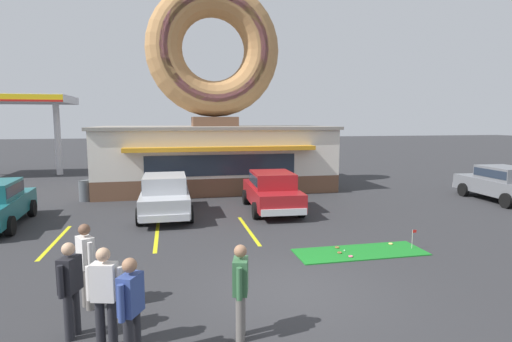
{
  "coord_description": "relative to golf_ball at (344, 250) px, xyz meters",
  "views": [
    {
      "loc": [
        -2.49,
        -7.83,
        3.66
      ],
      "look_at": [
        0.28,
        5.0,
        2.0
      ],
      "focal_mm": 28.0,
      "sensor_mm": 36.0,
      "label": 1
    }
  ],
  "objects": [
    {
      "name": "mini_donut_near_right",
      "position": [
        -0.04,
        -0.48,
        -0.0
      ],
      "size": [
        0.13,
        0.13,
        0.04
      ],
      "primitive_type": "torus",
      "color": "#D8667F",
      "rests_on": "putting_mat"
    },
    {
      "name": "pedestrian_hooded_kid",
      "position": [
        -6.4,
        -3.13,
        0.87
      ],
      "size": [
        0.36,
        0.57,
        1.66
      ],
      "color": "#232328",
      "rests_on": "ground"
    },
    {
      "name": "putting_mat",
      "position": [
        0.41,
        -0.13,
        -0.04
      ],
      "size": [
        3.65,
        1.26,
        0.03
      ],
      "primitive_type": "cube",
      "color": "#197523",
      "rests_on": "ground"
    },
    {
      "name": "pedestrian_blue_sweater_man",
      "position": [
        -5.77,
        -3.63,
        0.89
      ],
      "size": [
        0.58,
        0.33,
        1.69
      ],
      "color": "#232328",
      "rests_on": "ground"
    },
    {
      "name": "parking_stripe_centre",
      "position": [
        -2.19,
        2.8,
        -0.05
      ],
      "size": [
        0.12,
        3.6,
        0.01
      ],
      "primitive_type": "cube",
      "color": "yellow",
      "rests_on": "ground"
    },
    {
      "name": "ground_plane",
      "position": [
        -2.21,
        -2.2,
        -0.05
      ],
      "size": [
        160.0,
        160.0,
        0.0
      ],
      "primitive_type": "plane",
      "color": "#2D2D30"
    },
    {
      "name": "parking_stripe_mid_left",
      "position": [
        -5.19,
        2.8,
        -0.05
      ],
      "size": [
        0.12,
        3.6,
        0.01
      ],
      "primitive_type": "cube",
      "color": "yellow",
      "rests_on": "ground"
    },
    {
      "name": "golf_ball",
      "position": [
        0.0,
        0.0,
        0.0
      ],
      "size": [
        0.04,
        0.04,
        0.04
      ],
      "primitive_type": "sphere",
      "color": "white",
      "rests_on": "putting_mat"
    },
    {
      "name": "pedestrian_clipboard_woman",
      "position": [
        -6.36,
        -2.05,
        0.89
      ],
      "size": [
        0.4,
        0.53,
        1.69
      ],
      "color": "slate",
      "rests_on": "ground"
    },
    {
      "name": "trash_bin",
      "position": [
        -8.54,
        9.16,
        0.45
      ],
      "size": [
        0.57,
        0.57,
        0.97
      ],
      "color": "#51565B",
      "rests_on": "ground"
    },
    {
      "name": "pedestrian_beanie_man",
      "position": [
        -3.61,
        -3.76,
        0.85
      ],
      "size": [
        0.33,
        0.58,
        1.63
      ],
      "color": "slate",
      "rests_on": "ground"
    },
    {
      "name": "mini_donut_mid_left",
      "position": [
        -0.08,
        0.31,
        -0.0
      ],
      "size": [
        0.13,
        0.13,
        0.04
      ],
      "primitive_type": "torus",
      "color": "brown",
      "rests_on": "putting_mat"
    },
    {
      "name": "car_grey",
      "position": [
        10.03,
        5.09,
        0.82
      ],
      "size": [
        2.18,
        4.65,
        1.6
      ],
      "color": "slate",
      "rests_on": "ground"
    },
    {
      "name": "parking_stripe_left",
      "position": [
        -8.19,
        2.8,
        -0.05
      ],
      "size": [
        0.12,
        3.6,
        0.01
      ],
      "primitive_type": "cube",
      "color": "yellow",
      "rests_on": "ground"
    },
    {
      "name": "mini_donut_near_left",
      "position": [
        1.6,
        0.29,
        -0.0
      ],
      "size": [
        0.13,
        0.13,
        0.04
      ],
      "primitive_type": "torus",
      "color": "#E5C666",
      "rests_on": "putting_mat"
    },
    {
      "name": "putting_flag_pin",
      "position": [
        2.02,
        -0.18,
        0.39
      ],
      "size": [
        0.13,
        0.01,
        0.55
      ],
      "color": "silver",
      "rests_on": "putting_mat"
    },
    {
      "name": "pedestrian_leather_jacket_man",
      "position": [
        -5.33,
        -4.16,
        0.88
      ],
      "size": [
        0.38,
        0.54,
        1.67
      ],
      "color": "#232328",
      "rests_on": "ground"
    },
    {
      "name": "donut_shop_building",
      "position": [
        -2.31,
        11.75,
        3.69
      ],
      "size": [
        12.3,
        6.75,
        10.96
      ],
      "color": "brown",
      "rests_on": "ground"
    },
    {
      "name": "mini_donut_mid_centre",
      "position": [
        -0.21,
        -0.14,
        -0.0
      ],
      "size": [
        0.13,
        0.13,
        0.04
      ],
      "primitive_type": "torus",
      "color": "brown",
      "rests_on": "putting_mat"
    },
    {
      "name": "car_red",
      "position": [
        -0.69,
        5.51,
        0.82
      ],
      "size": [
        2.14,
        4.64,
        1.6
      ],
      "color": "maroon",
      "rests_on": "ground"
    },
    {
      "name": "car_silver",
      "position": [
        -4.94,
        5.49,
        0.82
      ],
      "size": [
        1.99,
        4.56,
        1.6
      ],
      "color": "#B2B5BA",
      "rests_on": "ground"
    }
  ]
}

